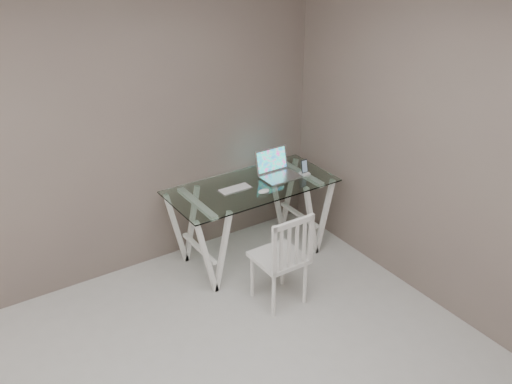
# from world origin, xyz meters

# --- Properties ---
(room) EXTENTS (4.50, 4.52, 2.71)m
(room) POSITION_xyz_m (-0.06, 0.02, 1.72)
(room) COLOR #AEACA7
(room) RESTS_ON ground
(desk) EXTENTS (1.50, 0.70, 0.75)m
(desk) POSITION_xyz_m (1.09, 1.78, 0.38)
(desk) COLOR silver
(desk) RESTS_ON ground
(chair) EXTENTS (0.39, 0.39, 0.85)m
(chair) POSITION_xyz_m (0.93, 1.04, 0.47)
(chair) COLOR silver
(chair) RESTS_ON ground
(laptop) EXTENTS (0.34, 0.29, 0.24)m
(laptop) POSITION_xyz_m (1.40, 1.83, 0.80)
(laptop) COLOR silver
(laptop) RESTS_ON desk
(keyboard) EXTENTS (0.30, 0.13, 0.01)m
(keyboard) POSITION_xyz_m (0.93, 1.79, 0.75)
(keyboard) COLOR silver
(keyboard) RESTS_ON desk
(mouse) EXTENTS (0.11, 0.06, 0.03)m
(mouse) POSITION_xyz_m (1.10, 1.60, 0.76)
(mouse) COLOR white
(mouse) RESTS_ON desk
(phone_dock) EXTENTS (0.08, 0.08, 0.14)m
(phone_dock) POSITION_xyz_m (1.63, 1.71, 0.79)
(phone_dock) COLOR white
(phone_dock) RESTS_ON desk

